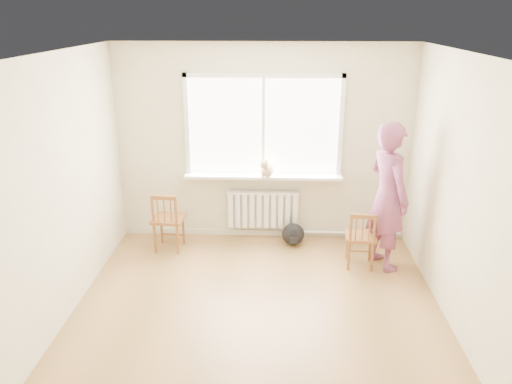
# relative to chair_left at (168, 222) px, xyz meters

# --- Properties ---
(floor) EXTENTS (4.50, 4.50, 0.00)m
(floor) POSITION_rel_chair_left_xyz_m (1.26, -1.71, -0.42)
(floor) COLOR #A37342
(floor) RESTS_ON ground
(ceiling) EXTENTS (4.50, 4.50, 0.00)m
(ceiling) POSITION_rel_chair_left_xyz_m (1.26, -1.71, 2.28)
(ceiling) COLOR white
(ceiling) RESTS_ON back_wall
(back_wall) EXTENTS (4.00, 0.01, 2.70)m
(back_wall) POSITION_rel_chair_left_xyz_m (1.26, 0.54, 0.93)
(back_wall) COLOR beige
(back_wall) RESTS_ON ground
(window) EXTENTS (2.12, 0.05, 1.42)m
(window) POSITION_rel_chair_left_xyz_m (1.26, 0.51, 1.25)
(window) COLOR white
(window) RESTS_ON back_wall
(windowsill) EXTENTS (2.15, 0.22, 0.04)m
(windowsill) POSITION_rel_chair_left_xyz_m (1.26, 0.43, 0.51)
(windowsill) COLOR white
(windowsill) RESTS_ON back_wall
(radiator) EXTENTS (1.00, 0.12, 0.55)m
(radiator) POSITION_rel_chair_left_xyz_m (1.26, 0.45, 0.02)
(radiator) COLOR white
(radiator) RESTS_ON back_wall
(heating_pipe) EXTENTS (1.40, 0.04, 0.04)m
(heating_pipe) POSITION_rel_chair_left_xyz_m (2.51, 0.48, -0.34)
(heating_pipe) COLOR silver
(heating_pipe) RESTS_ON back_wall
(baseboard) EXTENTS (4.00, 0.03, 0.08)m
(baseboard) POSITION_rel_chair_left_xyz_m (1.26, 0.52, -0.38)
(baseboard) COLOR beige
(baseboard) RESTS_ON ground
(chair_left) EXTENTS (0.43, 0.42, 0.83)m
(chair_left) POSITION_rel_chair_left_xyz_m (0.00, 0.00, 0.00)
(chair_left) COLOR brown
(chair_left) RESTS_ON floor
(chair_right) EXTENTS (0.40, 0.38, 0.76)m
(chair_right) POSITION_rel_chair_left_xyz_m (2.51, -0.37, -0.03)
(chair_right) COLOR brown
(chair_right) RESTS_ON floor
(person) EXTENTS (0.67, 0.80, 1.85)m
(person) POSITION_rel_chair_left_xyz_m (2.81, -0.29, 0.51)
(person) COLOR #B33C3B
(person) RESTS_ON floor
(cat) EXTENTS (0.26, 0.43, 0.30)m
(cat) POSITION_rel_chair_left_xyz_m (1.31, 0.34, 0.65)
(cat) COLOR beige
(cat) RESTS_ON windowsill
(backpack) EXTENTS (0.38, 0.33, 0.31)m
(backpack) POSITION_rel_chair_left_xyz_m (1.69, 0.24, -0.26)
(backpack) COLOR black
(backpack) RESTS_ON floor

